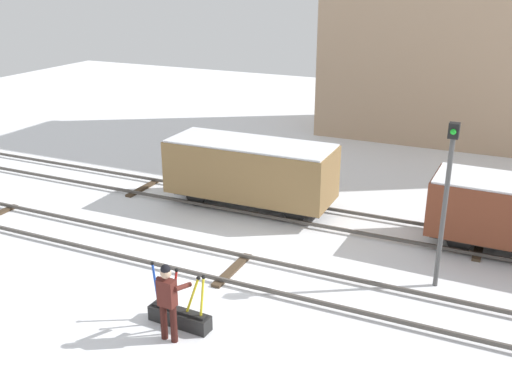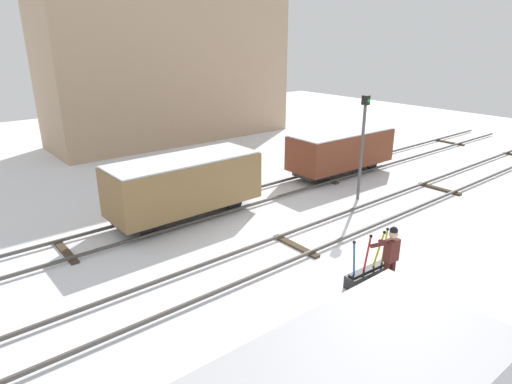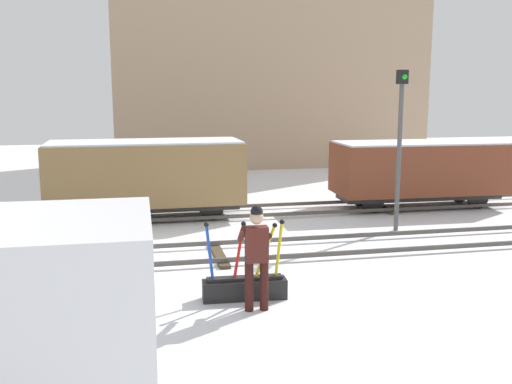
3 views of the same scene
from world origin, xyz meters
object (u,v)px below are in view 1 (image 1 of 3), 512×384
object	(u,v)px
rail_worker	(168,297)
signal_post	(446,191)
freight_car_near_switch	(250,170)
switch_lever_frame	(180,315)

from	to	relation	value
rail_worker	signal_post	bearing A→B (deg)	47.51
freight_car_near_switch	signal_post	bearing A→B (deg)	-23.63
freight_car_near_switch	rail_worker	bearing A→B (deg)	-78.30
switch_lever_frame	freight_car_near_switch	xyz separation A→B (m)	(-1.58, 7.04, 1.08)
rail_worker	freight_car_near_switch	xyz separation A→B (m)	(-1.67, 7.60, 0.29)
switch_lever_frame	signal_post	bearing A→B (deg)	43.46
switch_lever_frame	rail_worker	distance (m)	0.98
rail_worker	freight_car_near_switch	bearing A→B (deg)	105.17
rail_worker	signal_post	distance (m)	7.03
signal_post	rail_worker	bearing A→B (deg)	-135.24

